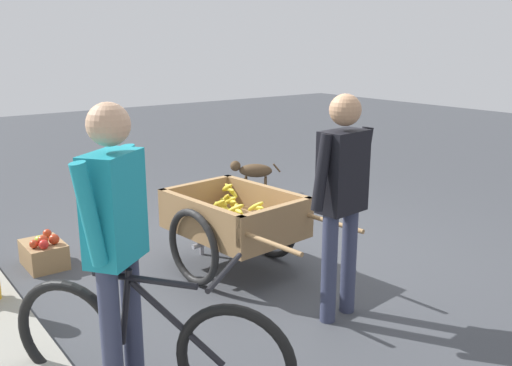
{
  "coord_description": "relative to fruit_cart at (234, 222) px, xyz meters",
  "views": [
    {
      "loc": [
        -3.68,
        2.93,
        1.94
      ],
      "look_at": [
        0.01,
        0.15,
        0.75
      ],
      "focal_mm": 38.79,
      "sensor_mm": 36.0,
      "label": 1
    }
  ],
  "objects": [
    {
      "name": "cyclist_person",
      "position": [
        -1.11,
        1.51,
        0.56
      ],
      "size": [
        0.36,
        0.5,
        1.65
      ],
      "color": "#333851",
      "rests_on": "ground"
    },
    {
      "name": "bicycle",
      "position": [
        -1.23,
        1.42,
        -0.08
      ],
      "size": [
        1.37,
        1.03,
        0.85
      ],
      "color": "black",
      "rests_on": "ground"
    },
    {
      "name": "vendor_person",
      "position": [
        -1.15,
        -0.11,
        0.53
      ],
      "size": [
        0.23,
        0.59,
        1.61
      ],
      "color": "#333851",
      "rests_on": "ground"
    },
    {
      "name": "ground_plane",
      "position": [
        -0.03,
        -0.37,
        -0.43
      ],
      "size": [
        24.0,
        24.0,
        0.0
      ],
      "primitive_type": "plane",
      "color": "#3D3F44"
    },
    {
      "name": "fruit_cart",
      "position": [
        0.0,
        0.0,
        0.0
      ],
      "size": [
        1.72,
        1.0,
        0.71
      ],
      "color": "#937047",
      "rests_on": "ground"
    },
    {
      "name": "dog",
      "position": [
        2.03,
        -1.71,
        -0.16
      ],
      "size": [
        0.47,
        0.54,
        0.4
      ],
      "color": "#4C3823",
      "rests_on": "ground"
    },
    {
      "name": "apple_crate",
      "position": [
        1.06,
        1.31,
        -0.31
      ],
      "size": [
        0.44,
        0.32,
        0.31
      ],
      "color": "#99754C",
      "rests_on": "ground"
    }
  ]
}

